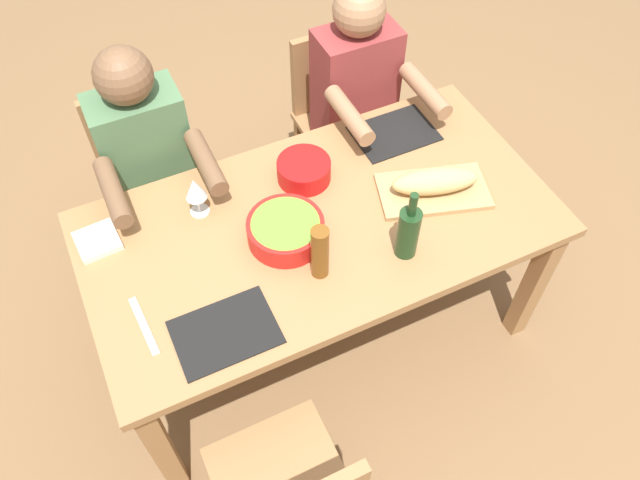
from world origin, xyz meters
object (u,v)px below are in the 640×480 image
Objects in this scene: wine_bottle at (408,232)px; beer_bottle at (320,252)px; dining_table at (320,237)px; serving_bowl_fruit at (304,169)px; bread_loaf at (435,181)px; diner_near_right at (151,164)px; napkin_stack at (98,241)px; cutting_board at (433,191)px; chair_near_right at (149,171)px; diner_near_left at (359,98)px; chair_near_left at (339,110)px; serving_bowl_salad at (286,229)px; wine_glass at (195,190)px.

wine_bottle is 0.30m from beer_bottle.
dining_table is 8.35× the size of serving_bowl_fruit.
dining_table is 5.24× the size of bread_loaf.
wine_bottle reaches higher than dining_table.
wine_bottle is (-0.21, 0.25, 0.20)m from dining_table.
dining_table is 0.74m from diner_near_right.
bread_loaf is (-0.43, 0.06, 0.15)m from dining_table.
wine_bottle reaches higher than beer_bottle.
bread_loaf is 1.21m from napkin_stack.
diner_near_right is 1.10m from bread_loaf.
napkin_stack is at bearing -27.31° from wine_bottle.
diner_near_right reaches higher than beer_bottle.
napkin_stack is at bearing -14.35° from bread_loaf.
wine_bottle is at bearing 152.69° from napkin_stack.
beer_bottle reaches higher than bread_loaf.
wine_bottle is at bearing 110.25° from serving_bowl_fruit.
cutting_board is 1.82× the size of beer_bottle.
diner_near_left reaches higher than chair_near_right.
chair_near_right is 1.24m from cutting_board.
cutting_board is (0.03, 0.82, 0.27)m from chair_near_left.
diner_near_right is 3.00× the size of cutting_board.
dining_table is 1.40× the size of diner_near_right.
diner_near_left reaches higher than bread_loaf.
serving_bowl_salad is 0.57m from cutting_board.
dining_table is 5.78× the size of wine_bottle.
serving_bowl_salad is 0.92× the size of wine_bottle.
chair_near_left is at bearing -91.99° from bread_loaf.
wine_glass is (0.37, -0.23, 0.21)m from dining_table.
chair_near_right is at bearing -69.08° from beer_bottle.
wine_glass reaches higher than chair_near_right.
diner_near_left reaches higher than wine_glass.
beer_bottle is (0.56, 0.96, 0.37)m from chair_near_left.
wine_glass is at bearing 32.72° from chair_near_left.
bread_loaf is at bearing 165.65° from napkin_stack.
serving_bowl_salad reaches higher than napkin_stack.
cutting_board is at bearing 160.57° from wine_glass.
diner_near_left is (-0.92, 0.18, 0.21)m from chair_near_right.
wine_glass is (0.80, -0.28, 0.11)m from cutting_board.
chair_near_right reaches higher than serving_bowl_fruit.
beer_bottle is (-0.37, 0.78, 0.15)m from diner_near_right.
wine_glass is at bearing -56.86° from beer_bottle.
cutting_board is 1.21m from napkin_stack.
dining_table is at bearing 58.78° from chair_near_left.
diner_near_left reaches higher than cutting_board.
diner_near_right reaches higher than serving_bowl_fruit.
dining_table is at bearing 161.86° from napkin_stack.
diner_near_right is 4.47× the size of serving_bowl_salad.
chair_near_left is 6.07× the size of napkin_stack.
chair_near_left is at bearing -90.00° from diner_near_left.
chair_near_right reaches higher than napkin_stack.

